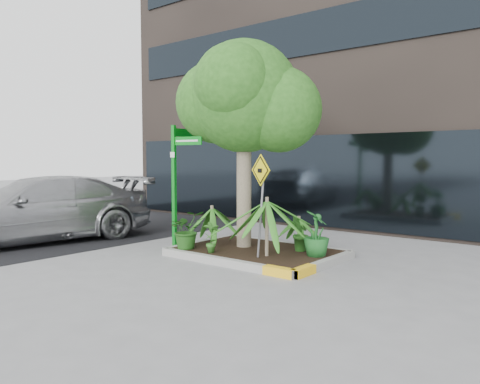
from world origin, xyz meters
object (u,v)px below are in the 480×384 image
Objects in this scene: tree at (244,97)px; cattle_sign at (261,188)px; street_sign_post at (177,174)px; parked_car at (37,209)px.

tree is 2.19m from cattle_sign.
tree reaches higher than street_sign_post.
street_sign_post is (3.49, 1.37, 0.90)m from parked_car.
street_sign_post reaches higher than parked_car.
cattle_sign reaches higher than parked_car.
tree is at bearing 21.37° from street_sign_post.
parked_car is at bearing -156.67° from tree.
parked_car is (-4.80, -2.07, -2.53)m from tree.
tree is 5.81m from parked_car.
tree reaches higher than cattle_sign.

